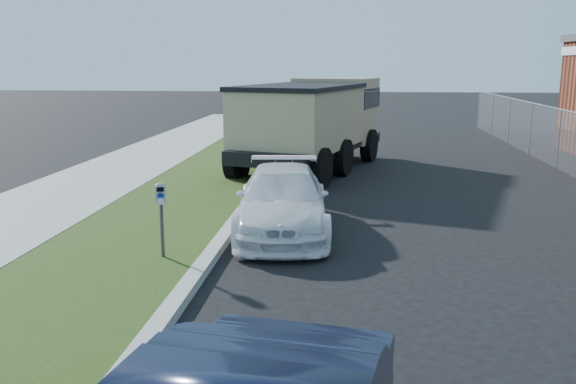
# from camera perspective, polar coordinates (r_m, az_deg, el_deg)

# --- Properties ---
(ground) EXTENTS (120.00, 120.00, 0.00)m
(ground) POSITION_cam_1_polar(r_m,az_deg,el_deg) (9.77, 7.66, -7.14)
(ground) COLOR black
(ground) RESTS_ON ground
(streetside) EXTENTS (6.12, 50.00, 0.15)m
(streetside) POSITION_cam_1_polar(r_m,az_deg,el_deg) (12.76, -18.49, -2.77)
(streetside) COLOR gray
(streetside) RESTS_ON ground
(parking_meter) EXTENTS (0.19, 0.15, 1.22)m
(parking_meter) POSITION_cam_1_polar(r_m,az_deg,el_deg) (9.83, -11.80, -1.09)
(parking_meter) COLOR #3F4247
(parking_meter) RESTS_ON ground
(white_wagon) EXTENTS (2.09, 4.33, 1.22)m
(white_wagon) POSITION_cam_1_polar(r_m,az_deg,el_deg) (11.66, -0.46, -0.77)
(white_wagon) COLOR white
(white_wagon) RESTS_ON ground
(dump_truck) EXTENTS (4.41, 7.29, 2.69)m
(dump_truck) POSITION_cam_1_polar(r_m,az_deg,el_deg) (18.62, 2.44, 6.85)
(dump_truck) COLOR black
(dump_truck) RESTS_ON ground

